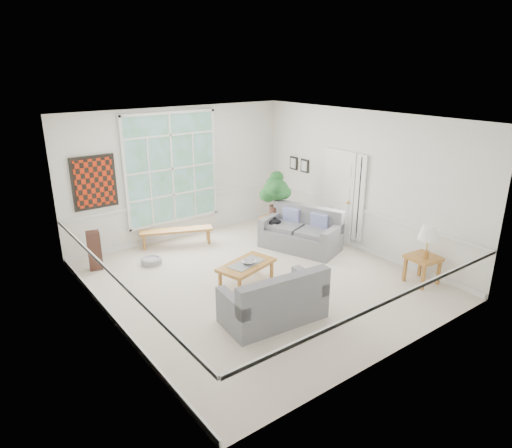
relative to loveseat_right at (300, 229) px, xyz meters
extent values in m
cube|color=beige|center=(-1.68, -0.69, -0.46)|extent=(5.50, 6.00, 0.01)
cube|color=white|center=(-1.68, -0.69, 2.54)|extent=(5.50, 6.00, 0.02)
cube|color=white|center=(-1.68, 2.31, 1.04)|extent=(5.50, 0.02, 3.00)
cube|color=white|center=(-1.68, -3.69, 1.04)|extent=(5.50, 0.02, 3.00)
cube|color=white|center=(-4.43, -0.69, 1.04)|extent=(0.02, 6.00, 3.00)
cube|color=white|center=(1.07, -0.69, 1.04)|extent=(0.02, 6.00, 3.00)
cube|color=white|center=(-1.88, 2.27, 1.19)|extent=(2.30, 0.08, 2.40)
cube|color=white|center=(1.03, -0.09, 0.59)|extent=(0.08, 0.90, 2.10)
cube|color=white|center=(1.03, -0.72, 0.69)|extent=(0.08, 0.26, 1.90)
cube|color=maroon|center=(-3.63, 2.26, 1.14)|extent=(0.90, 0.06, 1.10)
cube|color=black|center=(1.03, 1.06, 1.09)|extent=(0.04, 0.26, 0.32)
cube|color=black|center=(1.03, 1.46, 1.09)|extent=(0.04, 0.26, 0.32)
cube|color=slate|center=(0.00, 0.00, 0.00)|extent=(1.39, 1.88, 0.91)
cube|color=slate|center=(-2.33, -1.95, -0.02)|extent=(1.68, 0.99, 0.87)
cube|color=#A3692B|center=(-1.94, -0.68, -0.25)|extent=(1.21, 0.87, 0.41)
imported|color=#95959A|center=(-1.91, -0.71, -0.01)|extent=(0.41, 0.41, 0.08)
cube|color=#A3692B|center=(-2.09, 1.81, -0.27)|extent=(1.61, 0.91, 0.38)
cube|color=#A3692B|center=(0.04, 0.98, -0.21)|extent=(0.59, 0.59, 0.49)
cube|color=#A3692B|center=(0.70, -2.59, -0.19)|extent=(0.57, 0.57, 0.54)
cylinder|color=gray|center=(-2.98, 1.22, -0.39)|extent=(0.53, 0.53, 0.13)
cube|color=#3B2018|center=(-3.98, 1.64, -0.06)|extent=(0.29, 0.25, 0.80)
ellipsoid|color=black|center=(-0.30, 0.52, 0.08)|extent=(0.38, 0.37, 0.15)
camera|label=1|loc=(-6.38, -6.93, 3.42)|focal=32.00mm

